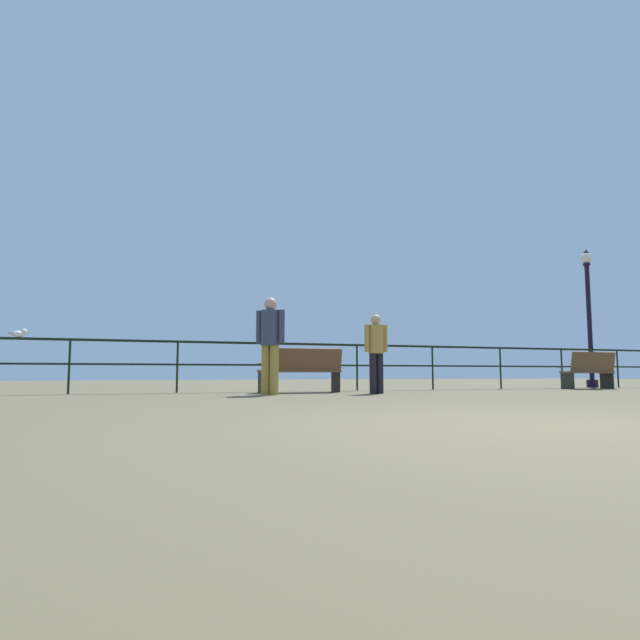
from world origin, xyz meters
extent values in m
plane|color=brown|center=(0.00, 0.00, 0.00)|extent=(60.00, 60.00, 0.00)
cube|color=black|center=(0.00, 8.38, 1.06)|extent=(24.65, 0.05, 0.05)
cube|color=black|center=(0.00, 8.38, 0.58)|extent=(24.65, 0.04, 0.04)
cylinder|color=black|center=(-4.11, 8.38, 0.53)|extent=(0.04, 0.04, 1.06)
cylinder|color=black|center=(-2.05, 8.38, 0.53)|extent=(0.04, 0.04, 1.06)
cylinder|color=black|center=(0.00, 8.38, 0.53)|extent=(0.04, 0.04, 1.06)
cylinder|color=black|center=(2.05, 8.38, 0.53)|extent=(0.04, 0.04, 1.06)
cylinder|color=black|center=(4.11, 8.38, 0.53)|extent=(0.04, 0.04, 1.06)
cylinder|color=black|center=(6.16, 8.38, 0.53)|extent=(0.04, 0.04, 1.06)
cylinder|color=black|center=(8.22, 8.38, 0.53)|extent=(0.04, 0.04, 1.06)
cylinder|color=black|center=(10.27, 8.38, 0.53)|extent=(0.04, 0.04, 1.06)
cube|color=brown|center=(0.37, 7.60, 0.45)|extent=(1.72, 0.47, 0.05)
cube|color=brown|center=(0.37, 7.38, 0.68)|extent=(1.72, 0.13, 0.47)
cube|color=black|center=(1.19, 7.60, 0.22)|extent=(0.04, 0.42, 0.45)
cube|color=black|center=(1.19, 7.78, 0.59)|extent=(0.04, 0.33, 0.04)
cube|color=black|center=(-0.45, 7.60, 0.22)|extent=(0.04, 0.42, 0.45)
cube|color=black|center=(-0.45, 7.79, 0.59)|extent=(0.04, 0.33, 0.04)
cube|color=brown|center=(8.29, 7.60, 0.43)|extent=(1.47, 0.49, 0.05)
cube|color=brown|center=(8.29, 7.39, 0.69)|extent=(1.46, 0.18, 0.53)
cube|color=#272A21|center=(8.98, 7.62, 0.21)|extent=(0.05, 0.41, 0.43)
cube|color=#272A21|center=(8.97, 7.79, 0.57)|extent=(0.04, 0.32, 0.04)
cube|color=#272A21|center=(7.60, 7.58, 0.21)|extent=(0.05, 0.41, 0.43)
cube|color=#272A21|center=(7.59, 7.76, 0.57)|extent=(0.04, 0.32, 0.04)
cylinder|color=black|center=(9.45, 8.53, 0.11)|extent=(0.31, 0.31, 0.22)
cylinder|color=black|center=(9.45, 8.53, 1.87)|extent=(0.13, 0.13, 3.30)
cylinder|color=black|center=(9.45, 8.53, 3.55)|extent=(0.20, 0.20, 0.06)
sphere|color=silver|center=(9.45, 8.53, 3.73)|extent=(0.31, 0.31, 0.31)
cone|color=black|center=(9.45, 8.53, 3.94)|extent=(0.15, 0.15, 0.10)
cylinder|color=black|center=(1.68, 6.47, 0.40)|extent=(0.14, 0.14, 0.80)
cylinder|color=black|center=(1.53, 6.47, 0.40)|extent=(0.14, 0.14, 0.80)
cylinder|color=#B1873C|center=(1.61, 6.47, 1.08)|extent=(0.30, 0.30, 0.57)
cylinder|color=#B1873C|center=(1.81, 6.47, 1.10)|extent=(0.10, 0.10, 0.54)
cylinder|color=#B1873C|center=(1.40, 6.46, 1.10)|extent=(0.10, 0.10, 0.54)
sphere|color=tan|center=(1.61, 6.47, 1.47)|extent=(0.21, 0.21, 0.21)
cylinder|color=#A38333|center=(-0.48, 6.53, 0.46)|extent=(0.17, 0.17, 0.92)
cylinder|color=#A38333|center=(-0.62, 6.64, 0.46)|extent=(0.17, 0.17, 0.92)
cylinder|color=#373C54|center=(-0.55, 6.58, 1.26)|extent=(0.35, 0.35, 0.66)
cylinder|color=#373C54|center=(-0.37, 6.43, 1.27)|extent=(0.12, 0.12, 0.63)
cylinder|color=#373C54|center=(-0.73, 6.74, 1.27)|extent=(0.12, 0.12, 0.63)
sphere|color=tan|center=(-0.55, 6.58, 1.71)|extent=(0.24, 0.24, 0.24)
ellipsoid|color=white|center=(-5.03, 8.38, 1.15)|extent=(0.26, 0.21, 0.12)
ellipsoid|color=gray|center=(-5.03, 8.38, 1.17)|extent=(0.23, 0.17, 0.04)
sphere|color=white|center=(-4.93, 8.42, 1.20)|extent=(0.10, 0.10, 0.10)
cone|color=gold|center=(-4.87, 8.44, 1.20)|extent=(0.06, 0.06, 0.04)
cube|color=gray|center=(-5.14, 8.33, 1.15)|extent=(0.09, 0.08, 0.02)
camera|label=1|loc=(-3.26, -3.31, 0.41)|focal=30.56mm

